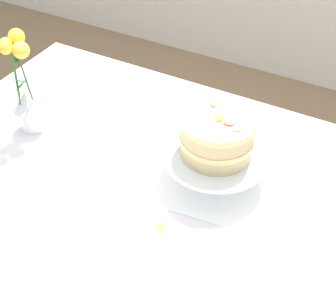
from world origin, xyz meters
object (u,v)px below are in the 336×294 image
object	(u,v)px
cake_stand	(215,156)
layer_cake	(217,134)
dining_table	(138,201)
flower_vase	(25,93)

from	to	relation	value
cake_stand	layer_cake	xyz separation A→B (m)	(0.00, -0.00, 0.08)
dining_table	flower_vase	world-z (taller)	flower_vase
cake_stand	dining_table	bearing A→B (deg)	-149.40
cake_stand	flower_vase	xyz separation A→B (m)	(-0.60, -0.07, 0.05)
dining_table	cake_stand	xyz separation A→B (m)	(0.19, 0.11, 0.17)
flower_vase	layer_cake	bearing A→B (deg)	6.33
dining_table	flower_vase	size ratio (longest dim) A/B	4.20
dining_table	cake_stand	bearing A→B (deg)	30.60
dining_table	layer_cake	distance (m)	0.33
layer_cake	cake_stand	bearing A→B (deg)	166.33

